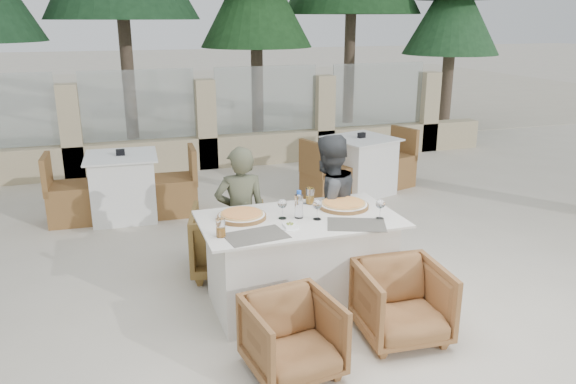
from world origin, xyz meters
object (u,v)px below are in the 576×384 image
object	(u,v)px
pizza_left	(242,215)
bg_table_b	(360,166)
wine_glass_corner	(380,208)
olive_dish	(290,226)
diner_right	(328,208)
beer_glass_right	(310,196)
water_bottle	(299,204)
wine_glass_near	(317,209)
bg_table_a	(124,187)
armchair_far_left	(229,240)
dining_table	(299,262)
armchair_far_right	(316,233)
wine_glass_centre	(282,208)
beer_glass_left	(221,228)
armchair_near_right	(402,302)
diner_left	(241,216)
pizza_right	(344,204)
armchair_near_left	(293,337)

from	to	relation	value
pizza_left	bg_table_b	size ratio (longest dim) A/B	0.24
wine_glass_corner	olive_dish	distance (m)	0.75
diner_right	beer_glass_right	bearing A→B (deg)	9.72
wine_glass_corner	beer_glass_right	distance (m)	0.67
water_bottle	wine_glass_near	size ratio (longest dim) A/B	1.25
bg_table_a	armchair_far_left	bearing A→B (deg)	-62.30
dining_table	wine_glass_near	world-z (taller)	wine_glass_near
dining_table	diner_right	size ratio (longest dim) A/B	1.20
pizza_left	bg_table_a	size ratio (longest dim) A/B	0.24
armchair_far_right	wine_glass_centre	bearing A→B (deg)	58.34
beer_glass_left	armchair_far_right	xyz separation A→B (m)	(1.16, 1.03, -0.57)
water_bottle	beer_glass_left	size ratio (longest dim) A/B	1.65
wine_glass_near	beer_glass_left	bearing A→B (deg)	-171.42
olive_dish	armchair_near_right	distance (m)	1.01
olive_dish	diner_left	xyz separation A→B (m)	(-0.20, 0.77, -0.16)
bg_table_a	dining_table	bearing A→B (deg)	-61.45
armchair_near_right	bg_table_a	distance (m)	3.87
water_bottle	bg_table_a	distance (m)	3.01
wine_glass_corner	bg_table_b	distance (m)	3.21
olive_dish	armchair_near_right	size ratio (longest dim) A/B	0.17
beer_glass_left	armchair_near_right	xyz separation A→B (m)	(1.24, -0.52, -0.55)
wine_glass_near	pizza_right	bearing A→B (deg)	33.03
pizza_right	armchair_far_left	size ratio (longest dim) A/B	0.61
wine_glass_near	diner_right	xyz separation A→B (m)	(0.30, 0.51, -0.19)
wine_glass_near	armchair_far_left	world-z (taller)	wine_glass_near
diner_right	beer_glass_left	bearing A→B (deg)	9.92
armchair_far_right	diner_left	distance (m)	0.93
pizza_right	wine_glass_centre	bearing A→B (deg)	-169.94
pizza_right	wine_glass_corner	world-z (taller)	wine_glass_corner
wine_glass_centre	wine_glass_corner	world-z (taller)	same
armchair_far_right	bg_table_b	size ratio (longest dim) A/B	0.36
wine_glass_corner	beer_glass_left	bearing A→B (deg)	178.95
armchair_near_right	diner_left	distance (m)	1.62
beer_glass_right	pizza_left	bearing A→B (deg)	-164.75
dining_table	olive_dish	bearing A→B (deg)	-127.15
pizza_left	wine_glass_corner	size ratio (longest dim) A/B	2.13
water_bottle	bg_table_a	bearing A→B (deg)	115.41
bg_table_a	diner_right	bearing A→B (deg)	-49.77
beer_glass_left	beer_glass_right	xyz separation A→B (m)	(0.89, 0.51, 0.00)
armchair_near_left	bg_table_a	size ratio (longest dim) A/B	0.36
dining_table	water_bottle	size ratio (longest dim) A/B	6.97
beer_glass_left	bg_table_b	xyz separation A→B (m)	(2.52, 2.91, -0.45)
pizza_left	wine_glass_centre	xyz separation A→B (m)	(0.31, -0.11, 0.07)
beer_glass_left	beer_glass_right	world-z (taller)	same
beer_glass_right	pizza_right	bearing A→B (deg)	-37.20
olive_dish	diner_right	size ratio (longest dim) A/B	0.08
beer_glass_right	bg_table_a	size ratio (longest dim) A/B	0.09
diner_right	olive_dish	bearing A→B (deg)	28.00
beer_glass_left	armchair_near_left	world-z (taller)	beer_glass_left
wine_glass_near	beer_glass_left	size ratio (longest dim) A/B	1.32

